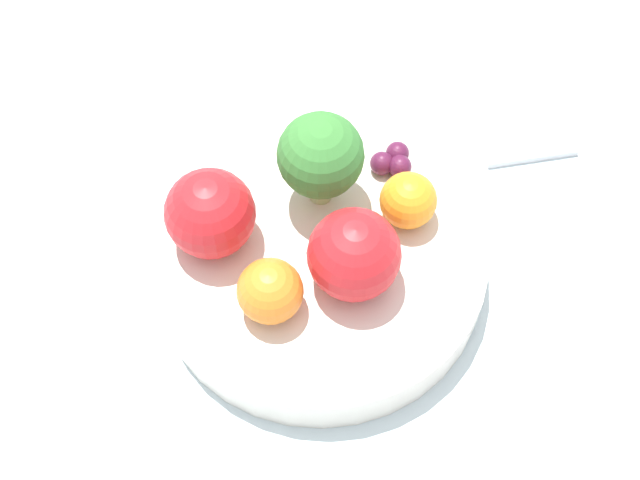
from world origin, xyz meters
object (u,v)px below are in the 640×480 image
at_px(grape_cluster, 393,161).
at_px(orange_back, 408,200).
at_px(apple_red, 354,255).
at_px(spoon, 531,152).
at_px(bowl, 320,261).
at_px(apple_green, 210,213).
at_px(orange_front, 270,291).
at_px(broccoli, 321,156).

bearing_deg(grape_cluster, orange_back, 88.82).
bearing_deg(grape_cluster, apple_red, 59.28).
bearing_deg(orange_back, spoon, -154.39).
distance_m(bowl, spoon, 0.20).
height_order(bowl, spoon, bowl).
xyz_separation_m(apple_green, orange_back, (-0.13, 0.01, -0.01)).
height_order(apple_red, orange_back, apple_red).
height_order(apple_green, orange_front, apple_green).
distance_m(apple_red, grape_cluster, 0.10).
bearing_deg(orange_back, apple_red, 39.86).
xyz_separation_m(apple_red, orange_back, (-0.05, -0.04, -0.01)).
height_order(orange_back, grape_cluster, orange_back).
relative_size(broccoli, apple_red, 1.26).
xyz_separation_m(bowl, broccoli, (-0.01, -0.04, 0.07)).
distance_m(orange_front, orange_back, 0.12).
relative_size(broccoli, grape_cluster, 2.56).
bearing_deg(spoon, apple_red, 30.16).
height_order(apple_green, spoon, apple_green).
distance_m(broccoli, apple_green, 0.08).
distance_m(bowl, apple_red, 0.06).
relative_size(bowl, orange_front, 5.35).
bearing_deg(orange_front, grape_cluster, -139.11).
distance_m(bowl, grape_cluster, 0.09).
bearing_deg(bowl, spoon, -159.25).
height_order(bowl, orange_back, orange_back).
distance_m(orange_front, spoon, 0.26).
height_order(bowl, grape_cluster, grape_cluster).
xyz_separation_m(broccoli, orange_back, (-0.06, 0.03, -0.03)).
bearing_deg(spoon, apple_green, 10.36).
bearing_deg(apple_green, spoon, -169.64).
height_order(grape_cluster, spoon, grape_cluster).
bearing_deg(apple_red, bowl, -58.70).
xyz_separation_m(bowl, orange_front, (0.04, 0.04, 0.04)).
height_order(broccoli, orange_back, broccoli).
relative_size(grape_cluster, spoon, 0.42).
height_order(orange_back, spoon, orange_back).
relative_size(apple_green, orange_back, 1.54).
height_order(broccoli, grape_cluster, broccoli).
distance_m(bowl, orange_back, 0.08).
xyz_separation_m(apple_red, orange_front, (0.06, 0.01, -0.01)).
bearing_deg(orange_back, broccoli, -28.20).
distance_m(apple_red, spoon, 0.20).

